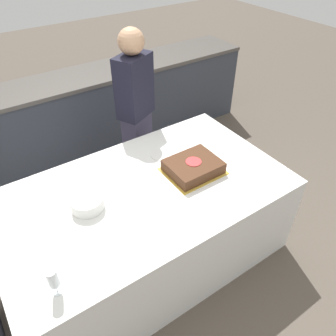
# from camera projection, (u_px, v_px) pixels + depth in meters

# --- Properties ---
(ground_plane) EXTENTS (14.00, 14.00, 0.00)m
(ground_plane) POSITION_uv_depth(u_px,v_px,m) (148.00, 253.00, 2.77)
(ground_plane) COLOR brown
(back_counter) EXTENTS (4.40, 0.58, 0.92)m
(back_counter) POSITION_uv_depth(u_px,v_px,m) (67.00, 121.00, 3.55)
(back_counter) COLOR #333842
(back_counter) RESTS_ON ground_plane
(dining_table) EXTENTS (2.05, 1.19, 0.74)m
(dining_table) POSITION_uv_depth(u_px,v_px,m) (146.00, 224.00, 2.54)
(dining_table) COLOR white
(dining_table) RESTS_ON ground_plane
(cake) EXTENTS (0.42, 0.35, 0.10)m
(cake) POSITION_uv_depth(u_px,v_px,m) (193.00, 167.00, 2.43)
(cake) COLOR gold
(cake) RESTS_ON dining_table
(plate_stack) EXTENTS (0.22, 0.22, 0.09)m
(plate_stack) POSITION_uv_depth(u_px,v_px,m) (87.00, 203.00, 2.14)
(plate_stack) COLOR white
(plate_stack) RESTS_ON dining_table
(wine_glass) EXTENTS (0.06, 0.06, 0.18)m
(wine_glass) POSITION_uv_depth(u_px,v_px,m) (53.00, 279.00, 1.63)
(wine_glass) COLOR white
(wine_glass) RESTS_ON dining_table
(side_plate_near_cake) EXTENTS (0.21, 0.21, 0.00)m
(side_plate_near_cake) POSITION_uv_depth(u_px,v_px,m) (163.00, 154.00, 2.62)
(side_plate_near_cake) COLOR white
(side_plate_near_cake) RESTS_ON dining_table
(person_cutting_cake) EXTENTS (0.38, 0.32, 1.57)m
(person_cutting_cake) POSITION_uv_depth(u_px,v_px,m) (136.00, 113.00, 2.94)
(person_cutting_cake) COLOR #383347
(person_cutting_cake) RESTS_ON ground_plane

